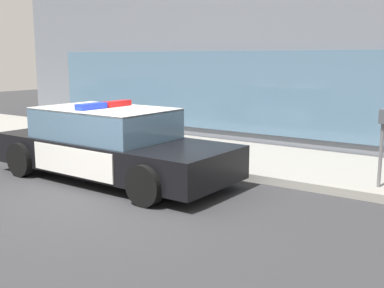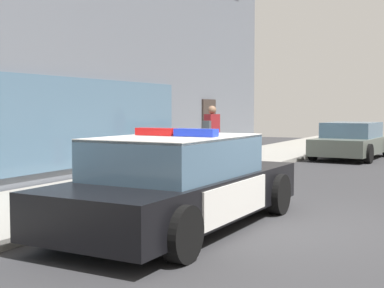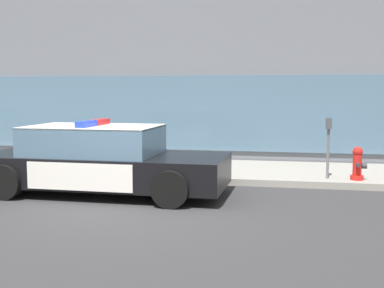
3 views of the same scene
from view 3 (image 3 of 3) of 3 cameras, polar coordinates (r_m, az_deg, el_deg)
The scene contains 6 objects.
ground at distance 8.92m, azimuth -6.97°, elevation -7.37°, with size 48.00×48.00×0.00m, color #303033.
sidewalk at distance 12.65m, azimuth -1.43°, elevation -2.96°, with size 48.00×3.04×0.15m, color gray.
storefront_building at distance 18.57m, azimuth 9.99°, elevation 13.88°, with size 22.56×9.36×9.21m.
police_cruiser at distance 10.16m, azimuth -10.49°, elevation -1.86°, with size 5.00×2.15×1.49m.
fire_hydrant at distance 11.31m, azimuth 18.54°, elevation -2.18°, with size 0.34×0.39×0.73m.
parking_meter at distance 11.22m, azimuth 15.45°, elevation 0.83°, with size 0.12×0.18×1.34m.
Camera 3 is at (2.71, -8.24, 2.08)m, focal length 46.27 mm.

